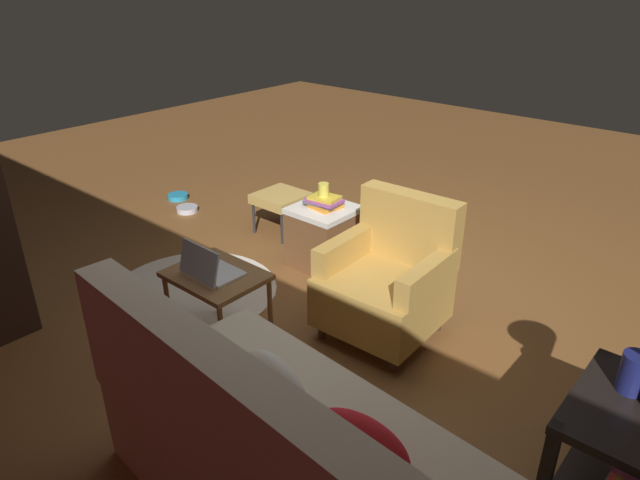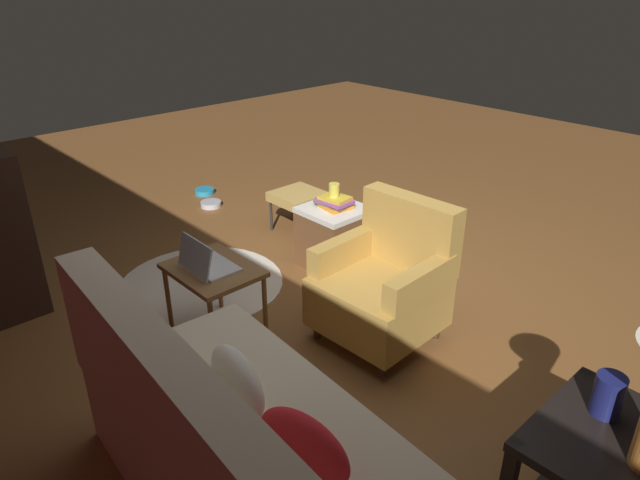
{
  "view_description": "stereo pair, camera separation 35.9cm",
  "coord_description": "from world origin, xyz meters",
  "views": [
    {
      "loc": [
        -2.1,
        2.81,
        2.11
      ],
      "look_at": [
        0.02,
        0.34,
        0.55
      ],
      "focal_mm": 31.89,
      "sensor_mm": 36.0,
      "label": 1
    },
    {
      "loc": [
        -2.35,
        2.56,
        2.11
      ],
      "look_at": [
        0.02,
        0.34,
        0.55
      ],
      "focal_mm": 31.89,
      "sensor_mm": 36.0,
      "label": 2
    }
  ],
  "objects": [
    {
      "name": "yellow_mug",
      "position": [
        0.46,
        -0.21,
        0.62
      ],
      "size": [
        0.08,
        0.08,
        0.1
      ],
      "primitive_type": "cylinder",
      "color": "#E5D14C",
      "rests_on": "book_stack_hamper"
    },
    {
      "name": "ground",
      "position": [
        0.0,
        0.0,
        0.0
      ],
      "size": [
        12.0,
        12.0,
        0.0
      ],
      "primitive_type": "plane",
      "color": "brown"
    },
    {
      "name": "small_vase",
      "position": [
        -1.87,
        0.6,
        0.64
      ],
      "size": [
        0.11,
        0.11,
        0.17
      ],
      "primitive_type": "cylinder",
      "color": "navy",
      "rests_on": "side_table"
    },
    {
      "name": "armchair",
      "position": [
        -0.42,
        0.21,
        0.36
      ],
      "size": [
        0.7,
        0.7,
        0.87
      ],
      "color": "#B78C3F",
      "rests_on": "ground"
    },
    {
      "name": "wicker_hamper",
      "position": [
        0.46,
        -0.21,
        0.24
      ],
      "size": [
        0.45,
        0.45,
        0.48
      ],
      "color": "brown",
      "rests_on": "ground"
    },
    {
      "name": "circular_rug",
      "position": [
        0.9,
        0.72,
        0.01
      ],
      "size": [
        1.2,
        1.2,
        0.01
      ],
      "primitive_type": "cylinder",
      "color": "beige",
      "rests_on": "ground"
    },
    {
      "name": "couch",
      "position": [
        -1.0,
        1.63,
        0.33
      ],
      "size": [
        1.96,
        0.99,
        1.0
      ],
      "color": "beige",
      "rests_on": "ground"
    },
    {
      "name": "ottoman",
      "position": [
        1.13,
        -0.43,
        0.31
      ],
      "size": [
        0.4,
        0.4,
        0.36
      ],
      "color": "tan",
      "rests_on": "ground"
    },
    {
      "name": "pet_bowl_steel",
      "position": [
        2.14,
        -0.18,
        0.03
      ],
      "size": [
        0.2,
        0.2,
        0.05
      ],
      "primitive_type": "cylinder",
      "color": "silver",
      "rests_on": "ground"
    },
    {
      "name": "book_stack_hamper",
      "position": [
        0.45,
        -0.21,
        0.53
      ],
      "size": [
        0.28,
        0.22,
        0.09
      ],
      "color": "orange",
      "rests_on": "wicker_hamper"
    },
    {
      "name": "pet_bowl_teal",
      "position": [
        2.48,
        -0.32,
        0.03
      ],
      "size": [
        0.2,
        0.2,
        0.05
      ],
      "primitive_type": "cylinder",
      "color": "teal",
      "rests_on": "ground"
    },
    {
      "name": "laptop_desk",
      "position": [
        0.28,
        0.98,
        0.42
      ],
      "size": [
        0.56,
        0.44,
        0.48
      ],
      "color": "olive",
      "rests_on": "ground"
    },
    {
      "name": "tv_remote",
      "position": [
        0.56,
        -0.29,
        0.49
      ],
      "size": [
        0.06,
        0.16,
        0.02
      ],
      "primitive_type": "cube",
      "rotation": [
        0.0,
        0.0,
        0.08
      ],
      "color": "#262628",
      "rests_on": "wicker_hamper"
    },
    {
      "name": "laptop",
      "position": [
        0.28,
        1.02,
        0.53
      ],
      "size": [
        0.33,
        0.26,
        0.21
      ],
      "color": "silver",
      "rests_on": "laptop_desk"
    }
  ]
}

